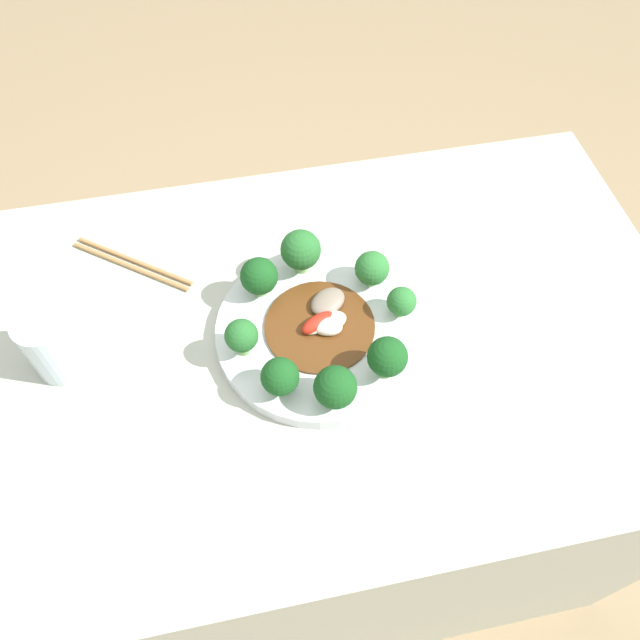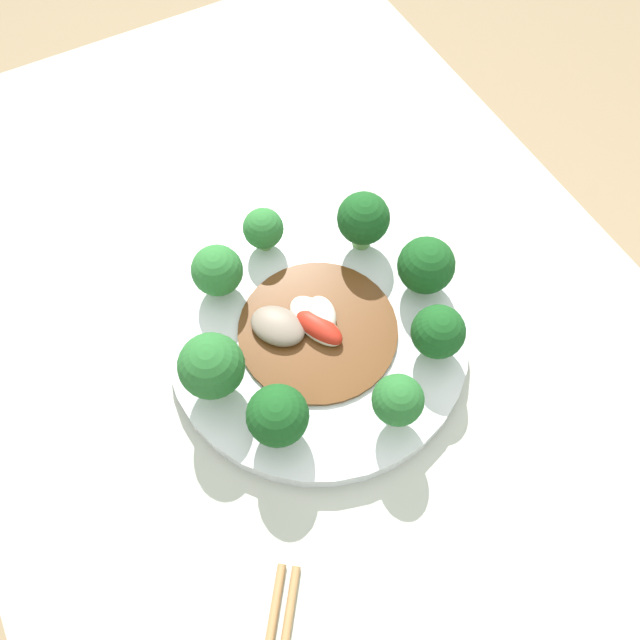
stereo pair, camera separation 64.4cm
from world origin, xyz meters
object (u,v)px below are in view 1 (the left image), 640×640
(broccoli_west, at_px, (401,301))
(stirfry_center, at_px, (323,321))
(broccoli_north, at_px, (335,388))
(broccoli_south, at_px, (301,250))
(broccoli_southeast, at_px, (259,277))
(broccoli_southwest, at_px, (372,269))
(chopsticks, at_px, (132,264))
(broccoli_east, at_px, (242,336))
(broccoli_northeast, at_px, (280,377))
(plate, at_px, (320,332))
(drinking_glass, at_px, (53,343))
(broccoli_northwest, at_px, (387,357))

(broccoli_west, xyz_separation_m, stirfry_center, (0.11, -0.00, -0.02))
(broccoli_north, bearing_deg, broccoli_south, -89.36)
(broccoli_southeast, relative_size, broccoli_southwest, 1.10)
(broccoli_southeast, bearing_deg, chopsticks, -29.78)
(broccoli_west, bearing_deg, broccoli_east, 5.19)
(broccoli_east, relative_size, broccoli_northeast, 1.03)
(plate, xyz_separation_m, broccoli_east, (0.11, 0.02, 0.05))
(broccoli_north, distance_m, chopsticks, 0.39)
(broccoli_east, bearing_deg, broccoli_south, -129.02)
(broccoli_south, height_order, stirfry_center, broccoli_south)
(broccoli_east, height_order, drinking_glass, drinking_glass)
(broccoli_east, bearing_deg, drinking_glass, -10.06)
(stirfry_center, bearing_deg, broccoli_east, 11.47)
(broccoli_east, xyz_separation_m, broccoli_northeast, (-0.04, 0.07, -0.00))
(broccoli_southeast, distance_m, broccoli_southwest, 0.16)
(broccoli_southwest, bearing_deg, broccoli_northwest, 83.09)
(broccoli_east, relative_size, chopsticks, 0.35)
(broccoli_northeast, xyz_separation_m, broccoli_northwest, (-0.14, 0.00, 0.01))
(broccoli_east, relative_size, broccoli_south, 0.85)
(broccoli_south, bearing_deg, broccoli_west, 138.87)
(drinking_glass, bearing_deg, broccoli_north, 158.08)
(broccoli_west, height_order, stirfry_center, broccoli_west)
(broccoli_north, bearing_deg, broccoli_southeast, -70.63)
(plate, xyz_separation_m, broccoli_north, (0.00, 0.11, 0.05))
(broccoli_south, distance_m, broccoli_southeast, 0.07)
(broccoli_west, relative_size, chopsticks, 0.28)
(broccoli_northeast, relative_size, drinking_glass, 0.59)
(broccoli_southwest, height_order, broccoli_northwest, broccoli_northwest)
(broccoli_west, distance_m, stirfry_center, 0.11)
(plate, distance_m, chopsticks, 0.31)
(plate, distance_m, drinking_glass, 0.35)
(broccoli_west, distance_m, drinking_glass, 0.46)
(broccoli_southwest, xyz_separation_m, broccoli_northwest, (0.02, 0.15, 0.01))
(broccoli_south, bearing_deg, drinking_glass, 13.41)
(drinking_glass, bearing_deg, broccoli_south, -166.59)
(plate, distance_m, broccoli_west, 0.12)
(broccoli_northeast, height_order, drinking_glass, drinking_glass)
(broccoli_south, relative_size, broccoli_northeast, 1.21)
(broccoli_northeast, bearing_deg, broccoli_southeast, -89.06)
(stirfry_center, xyz_separation_m, chopsticks, (0.26, -0.18, -0.02))
(broccoli_southeast, distance_m, drinking_glass, 0.28)
(broccoli_southwest, bearing_deg, stirfry_center, 34.60)
(broccoli_northwest, height_order, broccoli_north, broccoli_northwest)
(broccoli_northwest, bearing_deg, broccoli_north, 19.94)
(plate, bearing_deg, broccoli_northeast, 50.87)
(plate, height_order, broccoli_east, broccoli_east)
(broccoli_east, relative_size, broccoli_west, 1.24)
(broccoli_northeast, height_order, broccoli_north, broccoli_north)
(broccoli_southeast, bearing_deg, broccoli_north, 109.37)
(broccoli_east, xyz_separation_m, stirfry_center, (-0.11, -0.02, -0.03))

